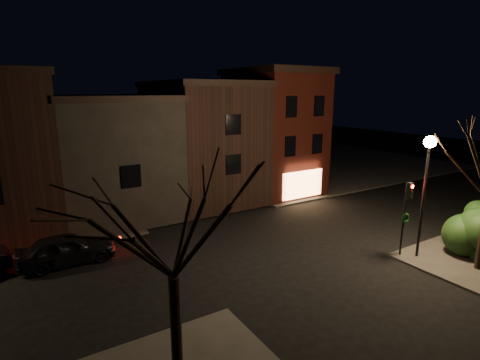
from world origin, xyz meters
name	(u,v)px	position (x,y,z in m)	size (l,w,h in m)	color
ground	(259,244)	(0.00, 0.00, 0.00)	(120.00, 120.00, 0.00)	black
sidewalk_far_right	(299,159)	(20.00, 20.00, 0.06)	(30.00, 30.00, 0.12)	#2D2B28
corner_building	(274,131)	(8.00, 9.47, 5.40)	(6.50, 8.50, 10.50)	#3D100B
row_building_a	(202,141)	(1.50, 10.50, 4.83)	(7.30, 10.30, 9.40)	black
row_building_b	(111,155)	(-5.75, 10.50, 4.33)	(7.80, 10.30, 8.40)	black
street_lamp_near	(427,164)	(6.20, -6.00, 5.18)	(0.60, 0.60, 6.48)	black
traffic_signal	(407,208)	(5.60, -5.51, 2.81)	(0.58, 0.38, 4.05)	black
bare_tree_left	(171,209)	(-8.00, -7.00, 5.43)	(5.60, 5.60, 7.50)	black
parked_car_a	(67,249)	(-9.93, 3.14, 0.81)	(1.91, 4.75, 1.62)	black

